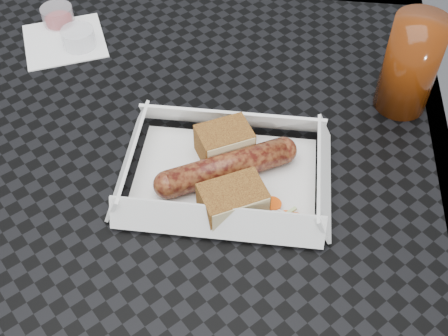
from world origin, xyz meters
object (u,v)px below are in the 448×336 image
patio_table (147,184)px  drink_glass (411,65)px  bratwurst (227,167)px  food_tray (225,177)px

patio_table → drink_glass: 0.39m
bratwurst → drink_glass: 0.28m
food_tray → drink_glass: size_ratio=1.61×
patio_table → bratwurst: bearing=-18.7°
drink_glass → patio_table: bearing=-160.0°
food_tray → drink_glass: 0.28m
food_tray → bratwurst: 0.02m
bratwurst → drink_glass: drink_glass is taller
bratwurst → drink_glass: (0.22, 0.16, 0.05)m
patio_table → food_tray: bearing=-18.9°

